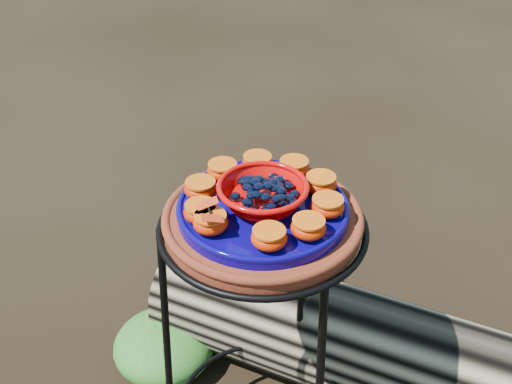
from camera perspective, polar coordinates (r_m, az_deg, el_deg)
The scene contains 19 objects.
plant_stand at distance 1.46m, azimuth 0.51°, elevation -14.07°, with size 0.44×0.44×0.70m, color black, non-canonical shape.
terracotta_saucer at distance 1.21m, azimuth 0.59°, elevation -2.57°, with size 0.37×0.37×0.03m, color #640E08.
cobalt_plate at distance 1.20m, azimuth 0.60°, elevation -1.58°, with size 0.32×0.32×0.02m, color #0C0551.
red_bowl at distance 1.18m, azimuth 0.61°, elevation -0.29°, with size 0.16×0.16×0.04m, color #C00704, non-canonical shape.
glass_gems at distance 1.16m, azimuth 0.62°, elevation 1.04°, with size 0.12×0.12×0.02m, color black, non-canonical shape.
orange_half_0 at distance 1.12m, azimuth -4.07°, elevation -2.75°, with size 0.06×0.06×0.03m, color #AF1500.
orange_half_1 at distance 1.08m, azimuth 1.17°, elevation -4.12°, with size 0.06×0.06×0.03m, color #AF1500.
orange_half_2 at distance 1.11m, azimuth 4.68°, elevation -3.19°, with size 0.06×0.06×0.03m, color #AF1500.
orange_half_3 at distance 1.16m, azimuth 6.37°, elevation -1.28°, with size 0.06×0.06×0.03m, color #AF1500.
orange_half_4 at distance 1.22m, azimuth 5.78°, elevation 0.74°, with size 0.06×0.06×0.03m, color #AF1500.
orange_half_5 at distance 1.27m, azimuth 3.40°, elevation 2.16°, with size 0.06×0.06×0.03m, color #AF1500.
orange_half_6 at distance 1.28m, azimuth 0.14°, elevation 2.57°, with size 0.06×0.06×0.03m, color #AF1500.
orange_half_7 at distance 1.26m, azimuth -2.98°, elevation 1.89°, with size 0.06×0.06×0.03m, color #AF1500.
orange_half_8 at distance 1.21m, azimuth -4.94°, elevation 0.27°, with size 0.06×0.06×0.03m, color #AF1500.
orange_half_9 at distance 1.15m, azimuth -4.91°, elevation -1.81°, with size 0.06×0.06×0.03m, color #AF1500.
butterfly at distance 1.11m, azimuth -4.12°, elevation -1.75°, with size 0.08×0.05×0.01m, color red, non-canonical shape.
driftwood_log at distance 1.75m, azimuth 16.25°, elevation -15.23°, with size 1.57×0.41×0.29m, color black, non-canonical shape.
foliage_left at distance 1.87m, azimuth -8.20°, elevation -13.27°, with size 0.28×0.28×0.14m, color #265420.
foliage_back at distance 2.05m, azimuth 2.77°, elevation -7.48°, with size 0.30×0.30×0.15m, color #265420.
Camera 1 is at (0.44, -0.86, 1.45)m, focal length 45.00 mm.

